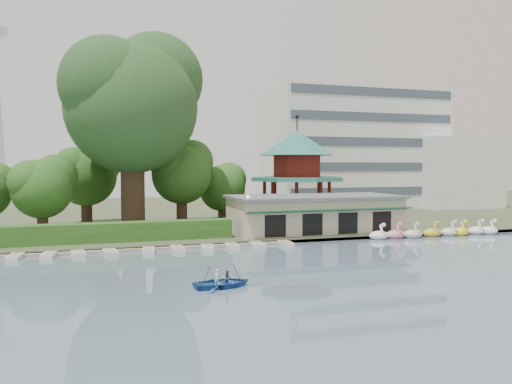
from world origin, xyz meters
name	(u,v)px	position (x,y,z in m)	size (l,w,h in m)	color
ground_plane	(313,287)	(0.00, 0.00, 0.00)	(220.00, 220.00, 0.00)	slate
shore	(181,211)	(0.00, 52.00, 0.20)	(220.00, 70.00, 0.40)	#424930
embankment	(238,244)	(0.00, 17.30, 0.15)	(220.00, 0.60, 0.30)	gray
dock	(107,251)	(-12.00, 17.20, 0.12)	(34.00, 1.60, 0.24)	gray
boathouse	(314,213)	(10.00, 21.97, 2.37)	(18.60, 9.39, 3.90)	#C2B295
pavilion	(297,166)	(12.00, 32.00, 7.48)	(12.40, 12.40, 13.50)	#C2B295
office_building	(370,153)	(32.67, 49.00, 9.73)	(38.00, 18.00, 20.00)	silver
hedge	(72,234)	(-15.00, 20.50, 1.30)	(30.00, 2.00, 1.80)	#2C5B1D
lamp_post	(248,208)	(1.50, 19.00, 3.34)	(0.36, 0.36, 4.28)	black
big_tree	(133,98)	(-8.81, 28.23, 14.99)	(15.71, 14.63, 22.29)	#3A281C
small_trees	(107,178)	(-11.60, 32.26, 6.14)	(39.22, 16.82, 10.37)	#3A281C
swan_boats	(438,233)	(22.02, 16.65, 0.40)	(15.83, 2.13, 1.92)	white
moored_rowboats	(114,252)	(-11.38, 15.85, 0.18)	(32.45, 2.68, 0.36)	beige
rowboat_with_passengers	(222,279)	(-5.35, 1.76, 0.53)	(5.41, 4.11, 2.01)	#27579D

